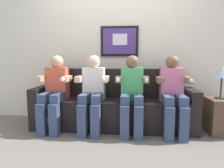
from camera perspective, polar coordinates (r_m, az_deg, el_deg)
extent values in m
plane|color=#66605B|center=(2.81, -0.32, -14.74)|extent=(6.28, 6.28, 0.00)
cube|color=silver|center=(3.37, 1.07, 11.58)|extent=(4.83, 0.05, 2.60)
cube|color=black|center=(3.32, 2.20, 12.48)|extent=(0.63, 0.03, 0.50)
cube|color=#4C337F|center=(3.31, 2.19, 12.51)|extent=(0.55, 0.02, 0.42)
cube|color=silver|center=(3.30, 2.36, 12.99)|extent=(0.24, 0.02, 0.18)
cube|color=black|center=(3.00, 0.27, -8.66)|extent=(2.15, 0.58, 0.45)
cube|color=black|center=(3.13, 0.66, 0.41)|extent=(2.15, 0.14, 0.45)
cube|color=black|center=(3.29, -20.14, -6.16)|extent=(0.14, 0.58, 0.62)
cube|color=black|center=(3.09, 22.10, -7.12)|extent=(0.14, 0.58, 0.62)
cube|color=#D8593F|center=(3.10, -15.72, 0.34)|extent=(0.32, 0.20, 0.48)
sphere|color=tan|center=(3.08, -15.94, 6.36)|extent=(0.19, 0.19, 0.19)
cube|color=#38476B|center=(2.98, -18.61, -3.56)|extent=(0.12, 0.40, 0.12)
cube|color=#38476B|center=(2.91, -15.38, -3.69)|extent=(0.12, 0.40, 0.12)
cube|color=#38476B|center=(2.87, -20.03, -9.89)|extent=(0.12, 0.12, 0.45)
cube|color=#38476B|center=(2.80, -16.66, -10.20)|extent=(0.12, 0.12, 0.45)
cube|color=tan|center=(3.06, -19.91, 1.58)|extent=(0.08, 0.28, 0.08)
cube|color=tan|center=(2.91, -13.16, 1.56)|extent=(0.08, 0.28, 0.08)
cube|color=white|center=(2.76, -14.23, 1.42)|extent=(0.04, 0.13, 0.04)
cube|color=white|center=(2.94, -5.30, 0.21)|extent=(0.32, 0.20, 0.48)
sphere|color=beige|center=(2.92, -5.37, 6.57)|extent=(0.19, 0.19, 0.19)
cube|color=#38476B|center=(2.80, -7.85, -3.95)|extent=(0.12, 0.40, 0.12)
cube|color=#38476B|center=(2.76, -4.21, -4.05)|extent=(0.12, 0.40, 0.12)
cube|color=#38476B|center=(2.68, -8.76, -10.78)|extent=(0.12, 0.12, 0.45)
cube|color=#38476B|center=(2.64, -4.91, -10.99)|extent=(0.12, 0.12, 0.45)
cube|color=beige|center=(2.86, -9.52, 1.54)|extent=(0.08, 0.28, 0.08)
cube|color=beige|center=(2.78, -1.94, 1.48)|extent=(0.08, 0.28, 0.08)
cube|color=white|center=(2.62, -2.41, 1.33)|extent=(0.04, 0.13, 0.04)
cube|color=#4CB266|center=(2.89, 5.92, 0.07)|extent=(0.32, 0.20, 0.48)
sphere|color=brown|center=(2.86, 6.00, 6.54)|extent=(0.19, 0.19, 0.19)
cube|color=#38476B|center=(2.72, 3.97, -4.22)|extent=(0.12, 0.40, 0.12)
cube|color=#38476B|center=(2.72, 7.77, -4.27)|extent=(0.12, 0.40, 0.12)
cube|color=#38476B|center=(2.60, 3.77, -11.28)|extent=(0.12, 0.12, 0.45)
cube|color=#38476B|center=(2.60, 7.81, -11.33)|extent=(0.12, 0.12, 0.45)
cube|color=brown|center=(2.76, 2.00, 1.44)|extent=(0.08, 0.28, 0.08)
cube|color=brown|center=(2.76, 9.88, 1.34)|extent=(0.08, 0.28, 0.08)
cube|color=white|center=(2.60, 10.14, 1.17)|extent=(0.04, 0.13, 0.04)
cube|color=white|center=(2.60, 1.77, 1.29)|extent=(0.04, 0.10, 0.04)
cube|color=pink|center=(2.94, 17.11, -0.08)|extent=(0.32, 0.20, 0.48)
sphere|color=brown|center=(2.92, 17.36, 6.26)|extent=(0.19, 0.19, 0.19)
cube|color=#38476B|center=(2.76, 15.94, -4.31)|extent=(0.12, 0.40, 0.12)
cube|color=#38476B|center=(2.80, 19.58, -4.30)|extent=(0.12, 0.40, 0.12)
cube|color=#38476B|center=(2.65, 16.48, -11.25)|extent=(0.12, 0.12, 0.45)
cube|color=#38476B|center=(2.69, 20.33, -11.14)|extent=(0.12, 0.12, 0.45)
cube|color=brown|center=(2.78, 13.82, 1.27)|extent=(0.08, 0.28, 0.08)
cube|color=brown|center=(2.86, 21.37, 1.14)|extent=(0.08, 0.28, 0.08)
cube|color=white|center=(2.71, 22.28, 0.97)|extent=(0.04, 0.13, 0.04)
cube|color=brown|center=(3.19, 29.73, -8.25)|extent=(0.40, 0.40, 0.50)
cylinder|color=#333338|center=(3.14, 29.35, -3.58)|extent=(0.14, 0.14, 0.02)
cylinder|color=#333338|center=(3.12, 29.53, -0.87)|extent=(0.02, 0.02, 0.28)
cone|color=#8CB2CC|center=(3.10, 29.79, 3.15)|extent=(0.22, 0.22, 0.16)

